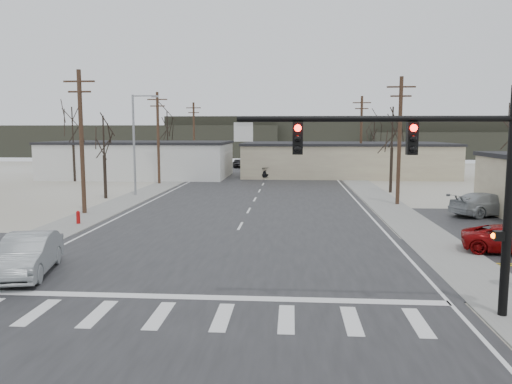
% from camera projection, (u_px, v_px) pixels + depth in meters
% --- Properties ---
extents(ground, '(140.00, 140.00, 0.00)m').
position_uv_depth(ground, '(222.00, 260.00, 22.59)').
color(ground, silver).
rests_on(ground, ground).
extents(main_road, '(18.00, 110.00, 0.05)m').
position_uv_depth(main_road, '(250.00, 209.00, 37.44)').
color(main_road, black).
rests_on(main_road, ground).
extents(cross_road, '(90.00, 10.00, 0.04)m').
position_uv_depth(cross_road, '(222.00, 260.00, 22.59)').
color(cross_road, black).
rests_on(cross_road, ground).
extents(sidewalk_left, '(3.00, 90.00, 0.06)m').
position_uv_depth(sidewalk_left, '(133.00, 198.00, 43.14)').
color(sidewalk_left, gray).
rests_on(sidewalk_left, ground).
extents(sidewalk_right, '(3.00, 90.00, 0.06)m').
position_uv_depth(sidewalk_right, '(381.00, 201.00, 41.62)').
color(sidewalk_right, gray).
rests_on(sidewalk_right, ground).
extents(traffic_signal_mast, '(8.95, 0.43, 7.20)m').
position_uv_depth(traffic_signal_mast, '(447.00, 169.00, 15.31)').
color(traffic_signal_mast, black).
rests_on(traffic_signal_mast, ground).
extents(fire_hydrant, '(0.24, 0.24, 0.87)m').
position_uv_depth(fire_hydrant, '(78.00, 217.00, 31.19)').
color(fire_hydrant, '#A50C0C').
rests_on(fire_hydrant, ground).
extents(building_left_far, '(22.30, 12.30, 4.50)m').
position_uv_depth(building_left_far, '(141.00, 159.00, 63.06)').
color(building_left_far, silver).
rests_on(building_left_far, ground).
extents(building_right_far, '(26.30, 14.30, 4.30)m').
position_uv_depth(building_right_far, '(345.00, 159.00, 65.17)').
color(building_right_far, '#C3BA95').
rests_on(building_right_far, ground).
extents(upole_left_b, '(2.20, 0.30, 10.00)m').
position_uv_depth(upole_left_b, '(82.00, 140.00, 34.65)').
color(upole_left_b, '#452C20').
rests_on(upole_left_b, ground).
extents(upole_left_c, '(2.20, 0.30, 10.00)m').
position_uv_depth(upole_left_c, '(158.00, 136.00, 54.45)').
color(upole_left_c, '#452C20').
rests_on(upole_left_c, ground).
extents(upole_left_d, '(2.20, 0.30, 10.00)m').
position_uv_depth(upole_left_d, '(194.00, 135.00, 74.25)').
color(upole_left_d, '#452C20').
rests_on(upole_left_d, ground).
extents(upole_right_a, '(2.20, 0.30, 10.00)m').
position_uv_depth(upole_right_a, '(399.00, 139.00, 38.95)').
color(upole_right_a, '#452C20').
rests_on(upole_right_a, ground).
extents(upole_right_b, '(2.20, 0.30, 10.00)m').
position_uv_depth(upole_right_b, '(361.00, 136.00, 60.72)').
color(upole_right_b, '#452C20').
rests_on(upole_right_b, ground).
extents(streetlight_main, '(2.40, 0.25, 9.00)m').
position_uv_depth(streetlight_main, '(136.00, 139.00, 44.52)').
color(streetlight_main, gray).
rests_on(streetlight_main, ground).
extents(tree_left_near, '(3.30, 3.30, 7.35)m').
position_uv_depth(tree_left_near, '(104.00, 138.00, 42.68)').
color(tree_left_near, black).
rests_on(tree_left_near, ground).
extents(tree_right_mid, '(3.74, 3.74, 8.33)m').
position_uv_depth(tree_right_mid, '(392.00, 130.00, 46.71)').
color(tree_right_mid, black).
rests_on(tree_right_mid, ground).
extents(tree_left_far, '(3.96, 3.96, 8.82)m').
position_uv_depth(tree_left_far, '(167.00, 127.00, 68.36)').
color(tree_left_far, black).
rests_on(tree_left_far, ground).
extents(tree_right_far, '(3.52, 3.52, 7.84)m').
position_uv_depth(tree_right_far, '(374.00, 132.00, 72.31)').
color(tree_right_far, black).
rests_on(tree_right_far, ground).
extents(tree_left_mid, '(3.96, 3.96, 8.82)m').
position_uv_depth(tree_left_mid, '(73.00, 127.00, 57.06)').
color(tree_left_mid, black).
rests_on(tree_left_mid, ground).
extents(hill_left, '(70.00, 18.00, 7.00)m').
position_uv_depth(hill_left, '(128.00, 141.00, 115.74)').
color(hill_left, '#333026').
rests_on(hill_left, ground).
extents(hill_center, '(80.00, 18.00, 9.00)m').
position_uv_depth(hill_center, '(343.00, 136.00, 116.00)').
color(hill_center, '#333026').
rests_on(hill_center, ground).
extents(hill_right, '(60.00, 18.00, 5.50)m').
position_uv_depth(hill_right, '(509.00, 145.00, 107.76)').
color(hill_right, '#333026').
rests_on(hill_right, ground).
extents(sedan_crossing, '(2.80, 5.24, 1.64)m').
position_uv_depth(sedan_crossing, '(28.00, 255.00, 20.13)').
color(sedan_crossing, gray).
rests_on(sedan_crossing, main_road).
extents(car_far_a, '(3.87, 5.57, 1.50)m').
position_uv_depth(car_far_a, '(263.00, 172.00, 61.56)').
color(car_far_a, black).
rests_on(car_far_a, main_road).
extents(car_far_b, '(2.25, 4.18, 1.35)m').
position_uv_depth(car_far_b, '(238.00, 163.00, 79.06)').
color(car_far_b, black).
rests_on(car_far_b, main_road).
extents(car_parked_silver, '(5.86, 4.26, 1.58)m').
position_uv_depth(car_parked_silver, '(487.00, 204.00, 34.18)').
color(car_parked_silver, '#8F9599').
rests_on(car_parked_silver, parking_lot).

